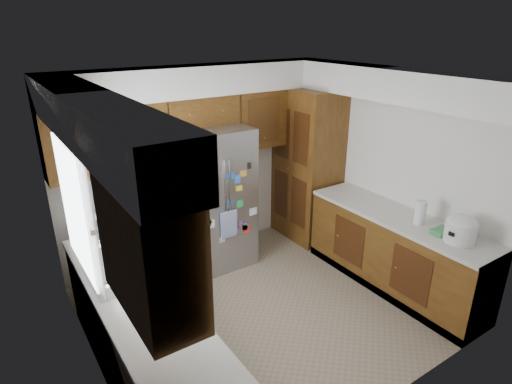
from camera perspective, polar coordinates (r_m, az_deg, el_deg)
floor at (r=4.95m, az=1.43°, el=-15.05°), size 3.60×3.60×0.00m
room_shell at (r=4.36m, az=-2.26°, el=6.56°), size 3.64×3.24×2.52m
left_counter_run at (r=4.23m, az=-14.62°, el=-15.89°), size 1.36×3.20×0.92m
right_counter_run at (r=5.34m, az=17.96°, el=-7.88°), size 0.63×2.25×0.92m
pantry at (r=6.10m, az=6.86°, el=3.53°), size 0.60×0.90×2.15m
fridge at (r=5.40m, az=-5.84°, el=-0.83°), size 0.90×0.79×1.80m
bridge_cabinet at (r=5.29m, az=-7.47°, el=10.79°), size 0.96×0.34×0.35m
fridge_top_items at (r=5.24m, az=-7.80°, el=14.13°), size 0.66×0.31×0.31m
sink_assembly at (r=3.95m, az=-17.63°, el=-9.42°), size 0.52×0.71×0.37m
left_counter_clutter at (r=4.57m, az=-19.99°, el=-4.44°), size 0.33×0.75×0.38m
rice_cooker at (r=4.71m, az=25.68°, el=-4.38°), size 0.32×0.31×0.27m
paper_towel at (r=4.94m, az=21.08°, el=-2.57°), size 0.12×0.12×0.26m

